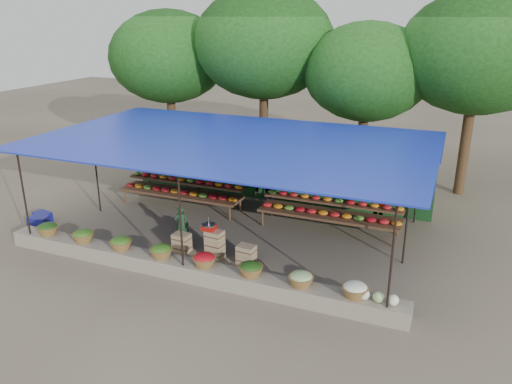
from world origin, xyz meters
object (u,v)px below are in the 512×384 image
at_px(crate_counter, 214,247).
at_px(vendor_seated, 181,225).
at_px(blue_crate_front, 39,222).
at_px(weighing_scale, 209,227).
at_px(blue_crate_back, 43,217).

xyz_separation_m(crate_counter, vendor_seated, (-1.24, 0.46, 0.24)).
xyz_separation_m(crate_counter, blue_crate_front, (-5.82, -0.20, -0.14)).
bearing_deg(blue_crate_front, vendor_seated, -5.22).
distance_m(vendor_seated, blue_crate_front, 4.64).
bearing_deg(crate_counter, weighing_scale, 180.00).
relative_size(weighing_scale, blue_crate_front, 0.68).
distance_m(crate_counter, vendor_seated, 1.34).
bearing_deg(blue_crate_back, blue_crate_front, -49.59).
relative_size(weighing_scale, vendor_seated, 0.34).
height_order(blue_crate_front, blue_crate_back, blue_crate_front).
distance_m(crate_counter, weighing_scale, 0.56).
height_order(weighing_scale, vendor_seated, weighing_scale).
height_order(crate_counter, blue_crate_back, crate_counter).
xyz_separation_m(weighing_scale, blue_crate_back, (-5.87, 0.15, -0.70)).
distance_m(weighing_scale, blue_crate_front, 5.73).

